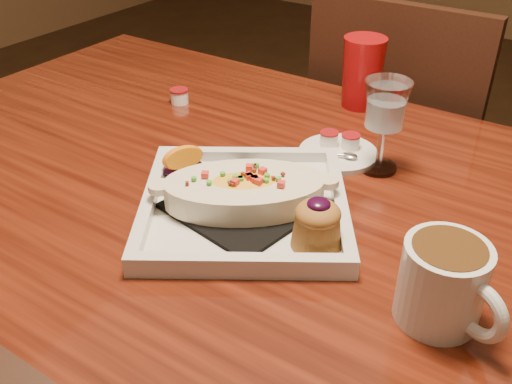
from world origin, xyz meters
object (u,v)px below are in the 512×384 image
Objects in this scene: red_tumbler at (362,73)px; goblet at (385,110)px; chair_far at (398,161)px; saucer at (337,151)px; table at (263,242)px; plate at (249,199)px; coffee_mug at (445,282)px.

goblet is at bearing -57.86° from red_tumbler.
chair_far is at bearing 85.97° from red_tumbler.
saucer is 0.23m from red_tumbler.
goblet is (0.12, -0.46, 0.35)m from chair_far.
table is 0.42m from red_tumbler.
plate is 2.91× the size of red_tumbler.
goblet reaches higher than red_tumbler.
chair_far is at bearing 137.06° from coffee_mug.
goblet reaches higher than coffee_mug.
goblet is at bearing 33.07° from plate.
chair_far reaches higher than saucer.
chair_far is at bearing 104.20° from goblet.
plate reaches higher than saucer.
coffee_mug is 0.97× the size of saucer.
coffee_mug is at bearing -19.67° from table.
coffee_mug is at bearing -42.26° from plate.
chair_far reaches higher than goblet.
plate is (0.02, -0.06, 0.12)m from table.
coffee_mug is at bearing -56.14° from red_tumbler.
saucer is at bearing -74.71° from red_tumbler.
saucer is at bearing 177.05° from goblet.
coffee_mug is at bearing -45.89° from saucer.
chair_far is 0.86m from coffee_mug.
red_tumbler is (-0.02, 0.38, 0.17)m from table.
plate is (0.02, -0.69, 0.27)m from chair_far.
table is at bearing 90.00° from chair_far.
coffee_mug is (0.31, -0.11, 0.15)m from table.
table is at bearing 71.28° from plate.
table is 10.75× the size of red_tumbler.
coffee_mug is 0.59m from red_tumbler.
saucer is at bearing 94.98° from chair_far.
coffee_mug is 0.34m from goblet.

